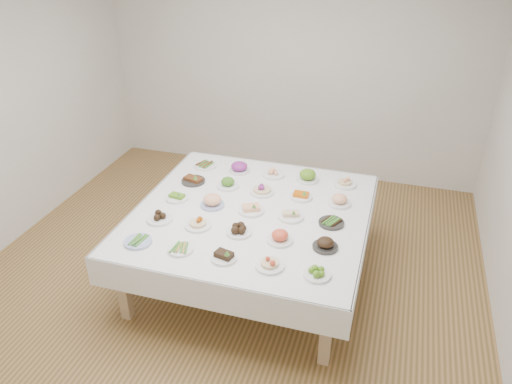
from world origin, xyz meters
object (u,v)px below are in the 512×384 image
(display_table, at_px, (251,218))
(dish_12, at_px, (251,207))
(dish_0, at_px, (138,240))
(dish_24, at_px, (345,180))

(display_table, distance_m, dish_12, 0.11)
(dish_0, xyz_separation_m, dish_24, (1.53, 1.54, 0.03))
(dish_12, height_order, dish_24, dish_24)
(display_table, relative_size, dish_12, 8.94)
(dish_12, xyz_separation_m, dish_24, (0.77, 0.77, 0.01))
(dish_0, bearing_deg, dish_24, 45.12)
(dish_0, height_order, dish_24, dish_24)
(dish_0, distance_m, dish_24, 2.17)
(display_table, distance_m, dish_24, 1.09)
(dish_0, bearing_deg, dish_12, 45.06)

